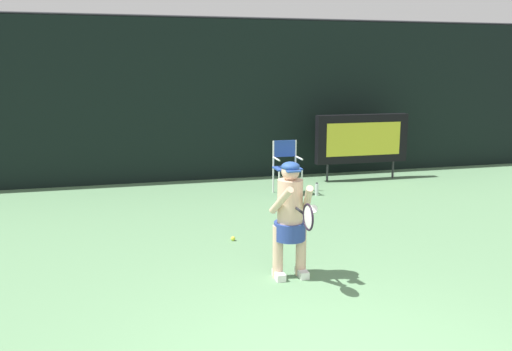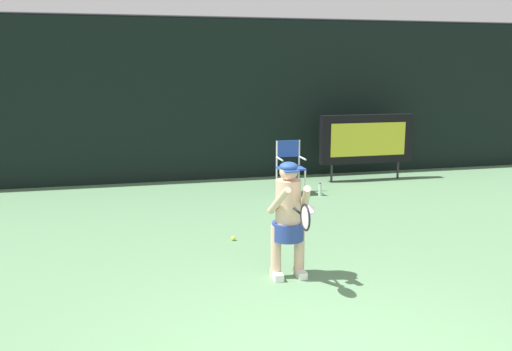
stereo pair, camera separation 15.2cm
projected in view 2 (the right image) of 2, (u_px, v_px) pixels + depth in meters
backdrop_screen at (197, 101)px, 12.15m from camera, size 18.00×0.12×3.66m
scoreboard at (367, 139)px, 12.28m from camera, size 2.20×0.21×1.50m
umpire_chair at (290, 164)px, 11.02m from camera, size 0.52×0.44×1.08m
water_bottle at (320, 190)px, 10.91m from camera, size 0.07×0.07×0.27m
tennis_player at (288, 216)px, 6.56m from camera, size 0.52×0.59×1.45m
tennis_racket at (305, 217)px, 6.05m from camera, size 0.03×0.60×0.31m
tennis_ball_loose at (233, 238)px, 8.10m from camera, size 0.07×0.07×0.07m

